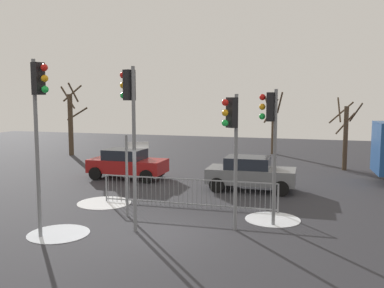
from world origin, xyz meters
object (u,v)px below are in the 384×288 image
(bare_tree_right, at_px, (273,123))
(car_red_near, at_px, (127,163))
(traffic_light_mid_left, at_px, (271,126))
(car_grey_trailing, at_px, (250,173))
(direction_sign_post, at_px, (129,171))
(bare_tree_left, at_px, (345,134))
(traffic_light_rear_left, at_px, (130,112))
(traffic_light_foreground_right, at_px, (39,109))
(traffic_light_foreground_left, at_px, (232,131))
(bare_tree_centre, at_px, (71,121))

(bare_tree_right, bearing_deg, car_red_near, -118.42)
(traffic_light_mid_left, distance_m, bare_tree_right, 17.04)
(car_grey_trailing, relative_size, bare_tree_right, 0.87)
(traffic_light_mid_left, height_order, direction_sign_post, traffic_light_mid_left)
(bare_tree_left, bearing_deg, traffic_light_mid_left, -104.16)
(traffic_light_rear_left, xyz_separation_m, car_red_near, (-3.74, 7.53, -2.87))
(bare_tree_left, relative_size, bare_tree_right, 0.92)
(traffic_light_mid_left, bearing_deg, traffic_light_foreground_right, 116.51)
(traffic_light_foreground_left, xyz_separation_m, car_red_near, (-6.66, 6.69, -2.29))
(bare_tree_centre, bearing_deg, traffic_light_mid_left, -39.26)
(traffic_light_foreground_right, xyz_separation_m, bare_tree_centre, (-8.92, 15.46, -1.35))
(traffic_light_foreground_left, distance_m, bare_tree_centre, 19.33)
(traffic_light_foreground_left, bearing_deg, bare_tree_left, -66.46)
(traffic_light_foreground_left, relative_size, car_red_near, 1.09)
(traffic_light_foreground_right, relative_size, traffic_light_foreground_left, 1.23)
(car_red_near, height_order, car_grey_trailing, same)
(car_grey_trailing, bearing_deg, direction_sign_post, -123.85)
(direction_sign_post, relative_size, bare_tree_right, 0.64)
(car_red_near, xyz_separation_m, car_grey_trailing, (6.33, -0.89, 0.00))
(traffic_light_foreground_left, xyz_separation_m, car_grey_trailing, (-0.33, 5.80, -2.29))
(traffic_light_mid_left, xyz_separation_m, direction_sign_post, (-4.69, -0.41, -1.59))
(traffic_light_foreground_left, bearing_deg, car_red_near, -4.07)
(bare_tree_centre, bearing_deg, car_grey_trailing, -28.62)
(traffic_light_foreground_left, xyz_separation_m, bare_tree_right, (-0.60, 17.90, -0.87))
(traffic_light_foreground_right, height_order, bare_tree_right, traffic_light_foreground_right)
(traffic_light_foreground_right, height_order, car_red_near, traffic_light_foreground_right)
(traffic_light_mid_left, xyz_separation_m, car_red_near, (-7.69, 5.73, -2.40))
(traffic_light_foreground_left, bearing_deg, traffic_light_rear_left, 57.12)
(car_red_near, relative_size, car_grey_trailing, 0.99)
(traffic_light_mid_left, xyz_separation_m, traffic_light_foreground_left, (-1.03, -0.96, -0.11))
(traffic_light_foreground_left, distance_m, car_grey_trailing, 6.25)
(direction_sign_post, distance_m, bare_tree_left, 14.06)
(car_grey_trailing, bearing_deg, traffic_light_foreground_right, -122.40)
(car_red_near, bearing_deg, direction_sign_post, -64.30)
(traffic_light_foreground_right, bearing_deg, car_grey_trailing, 160.38)
(bare_tree_left, height_order, bare_tree_centre, bare_tree_centre)
(traffic_light_foreground_right, distance_m, car_grey_trailing, 9.77)
(traffic_light_mid_left, distance_m, traffic_light_foreground_right, 6.92)
(car_grey_trailing, xyz_separation_m, bare_tree_centre, (-13.70, 7.47, 1.64))
(traffic_light_foreground_right, relative_size, bare_tree_right, 1.17)
(car_grey_trailing, height_order, bare_tree_left, bare_tree_left)
(car_grey_trailing, bearing_deg, bare_tree_left, 55.74)
(bare_tree_left, bearing_deg, car_red_near, -151.68)
(direction_sign_post, xyz_separation_m, bare_tree_left, (7.57, 11.84, 0.44))
(car_grey_trailing, distance_m, bare_tree_centre, 15.69)
(traffic_light_foreground_right, relative_size, car_red_near, 1.35)
(traffic_light_foreground_left, relative_size, bare_tree_left, 1.03)
(traffic_light_foreground_right, bearing_deg, bare_tree_right, 178.62)
(traffic_light_rear_left, xyz_separation_m, bare_tree_left, (6.83, 13.23, -1.62))
(traffic_light_foreground_left, xyz_separation_m, bare_tree_centre, (-14.03, 13.28, -0.65))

